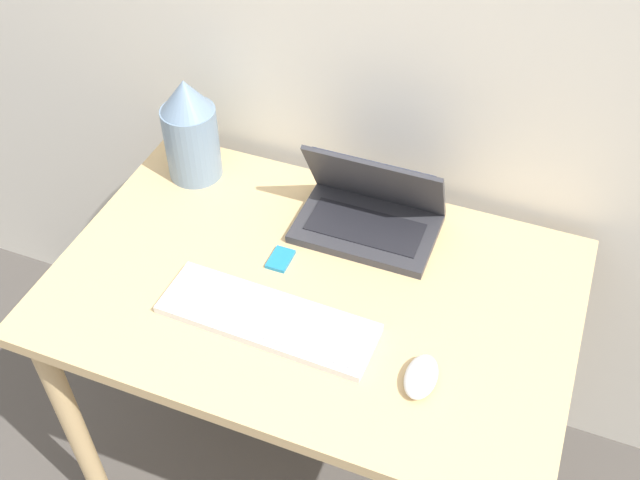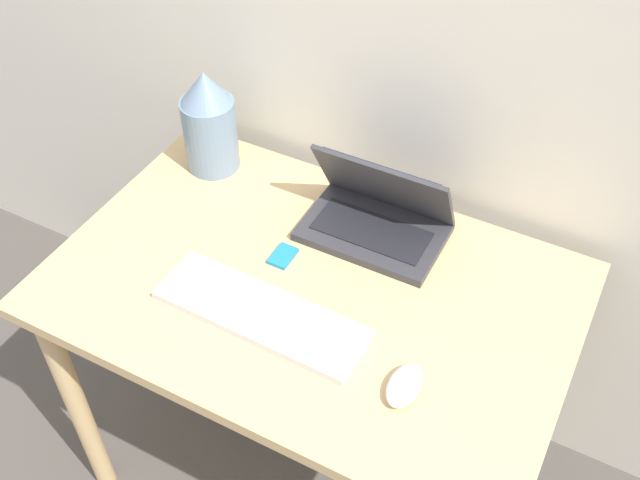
# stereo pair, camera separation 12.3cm
# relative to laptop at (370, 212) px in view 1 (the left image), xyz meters

# --- Properties ---
(desk) EXTENTS (1.09, 0.71, 0.77)m
(desk) POSITION_rel_laptop_xyz_m (-0.05, -0.21, -0.15)
(desk) COLOR tan
(desk) RESTS_ON ground_plane
(laptop) EXTENTS (0.31, 0.20, 0.20)m
(laptop) POSITION_rel_laptop_xyz_m (0.00, 0.00, 0.00)
(laptop) COLOR #333338
(laptop) RESTS_ON desk
(keyboard) EXTENTS (0.45, 0.15, 0.02)m
(keyboard) POSITION_rel_laptop_xyz_m (-0.10, -0.34, -0.03)
(keyboard) COLOR silver
(keyboard) RESTS_ON desk
(mouse) EXTENTS (0.06, 0.10, 0.03)m
(mouse) POSITION_rel_laptop_xyz_m (0.22, -0.37, -0.03)
(mouse) COLOR silver
(mouse) RESTS_ON desk
(vase) EXTENTS (0.13, 0.13, 0.26)m
(vase) POSITION_rel_laptop_xyz_m (-0.45, 0.03, 0.08)
(vase) COLOR slate
(vase) RESTS_ON desk
(mp3_player) EXTENTS (0.04, 0.07, 0.01)m
(mp3_player) POSITION_rel_laptop_xyz_m (-0.14, -0.17, -0.04)
(mp3_player) COLOR #1E7FB7
(mp3_player) RESTS_ON desk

